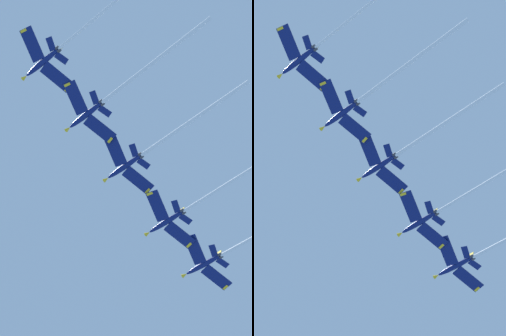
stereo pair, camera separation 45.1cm
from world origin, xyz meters
TOP-DOWN VIEW (x-y plane):
  - jet_far_left at (-35.80, 8.26)m, footprint 33.20×29.85m
  - jet_inner_left at (-28.74, -9.14)m, footprint 37.56×32.91m
  - jet_centre at (-16.84, -22.55)m, footprint 36.87×32.79m
  - jet_inner_right at (-4.24, -37.50)m, footprint 40.73×35.64m
  - jet_far_right at (7.01, -50.16)m, footprint 34.97×30.96m

SIDE VIEW (x-z plane):
  - jet_inner_left at x=-28.74m, z-range 121.50..135.52m
  - jet_inner_right at x=-4.24m, z-range 122.49..135.73m
  - jet_far_right at x=7.01m, z-range 123.05..136.35m
  - jet_centre at x=-16.84m, z-range 123.68..135.93m
  - jet_far_left at x=-35.80m, z-range 125.08..136.13m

